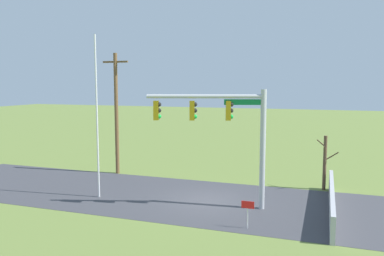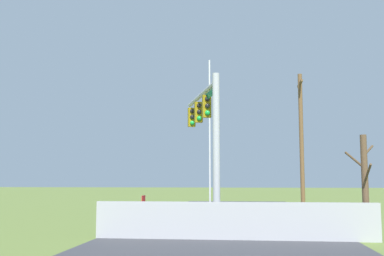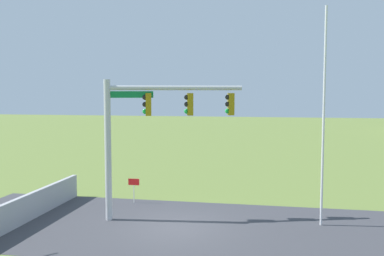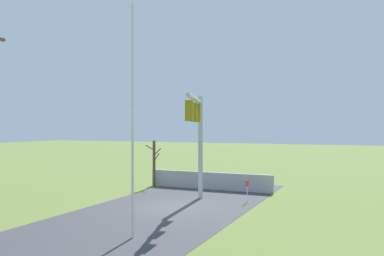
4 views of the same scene
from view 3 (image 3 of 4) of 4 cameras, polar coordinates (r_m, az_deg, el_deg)
The scene contains 7 objects.
ground_plane at distance 17.80m, azimuth -2.19°, elevation -13.11°, with size 160.00×160.00×0.00m, color olive.
road_surface at distance 17.39m, azimuth 11.14°, elevation -13.62°, with size 28.00×8.00×0.01m, color #3D3D42.
sidewalk_corner at distance 19.43m, azimuth -13.85°, elevation -11.70°, with size 6.00×6.00×0.01m, color #B7B5AD.
retaining_fence at distance 19.73m, azimuth -21.04°, elevation -9.89°, with size 0.20×8.70×1.16m, color #A8A8AD.
signal_mast at distance 18.22m, azimuth -5.72°, elevation 0.93°, with size 5.67×1.92×6.01m.
flagpole at distance 17.98m, azimuth 17.23°, elevation 1.33°, with size 0.10×0.10×8.91m, color silver.
open_sign at distance 21.40m, azimuth -7.81°, elevation -7.57°, with size 0.56×0.04×1.22m.
Camera 3 is at (-3.80, 16.51, 5.46)m, focal length 39.79 mm.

